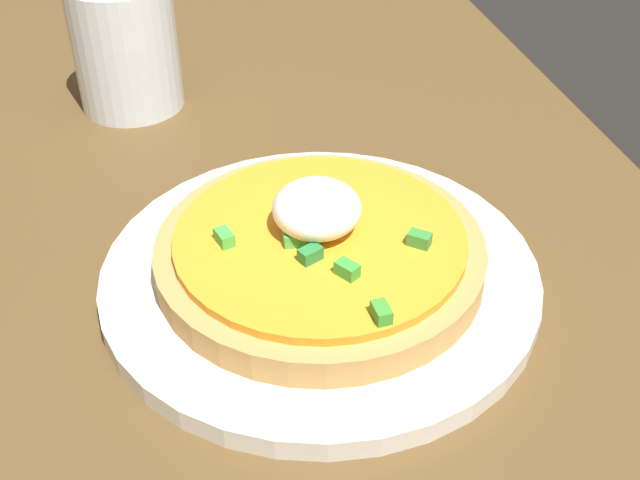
% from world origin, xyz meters
% --- Properties ---
extents(dining_table, '(1.20, 0.69, 0.03)m').
position_xyz_m(dining_table, '(0.00, 0.00, 0.01)').
color(dining_table, brown).
rests_on(dining_table, ground).
extents(plate, '(0.26, 0.26, 0.01)m').
position_xyz_m(plate, '(0.04, -0.09, 0.03)').
color(plate, silver).
rests_on(plate, dining_table).
extents(pizza, '(0.19, 0.19, 0.05)m').
position_xyz_m(pizza, '(0.04, -0.09, 0.05)').
color(pizza, tan).
rests_on(pizza, plate).
extents(cup_near, '(0.08, 0.08, 0.10)m').
position_xyz_m(cup_near, '(0.30, 0.01, 0.07)').
color(cup_near, silver).
rests_on(cup_near, dining_table).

